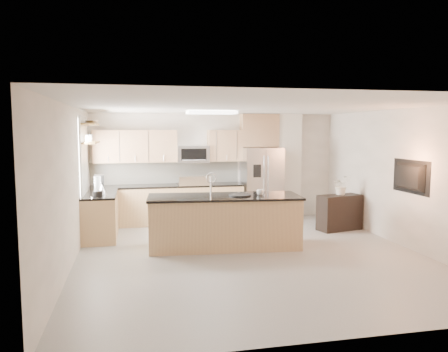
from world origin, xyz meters
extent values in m
plane|color=#A4A09C|center=(0.00, 0.00, 0.00)|extent=(6.50, 6.50, 0.00)
cube|color=silver|center=(0.00, 0.00, 2.60)|extent=(6.00, 6.50, 0.02)
cube|color=white|center=(0.00, 3.25, 1.30)|extent=(6.00, 0.02, 2.60)
cube|color=white|center=(0.00, -3.25, 1.30)|extent=(6.00, 0.02, 2.60)
cube|color=white|center=(-3.00, 0.00, 1.30)|extent=(0.02, 6.50, 2.60)
cube|color=white|center=(3.00, 0.00, 1.30)|extent=(0.02, 6.50, 2.60)
cube|color=tan|center=(-1.23, 2.92, 0.44)|extent=(3.55, 0.65, 0.88)
cube|color=black|center=(-1.23, 2.92, 0.90)|extent=(3.55, 0.66, 0.04)
cube|color=beige|center=(-1.23, 3.24, 1.18)|extent=(3.55, 0.02, 0.52)
cube|color=tan|center=(-2.67, 1.85, 0.44)|extent=(0.65, 1.50, 0.88)
cube|color=black|center=(-2.67, 1.85, 0.90)|extent=(0.66, 1.50, 0.04)
cube|color=black|center=(-0.60, 2.92, 0.45)|extent=(0.76, 0.64, 0.90)
cube|color=black|center=(-0.60, 2.92, 0.92)|extent=(0.76, 0.62, 0.03)
cube|color=silver|center=(-0.60, 2.62, 1.03)|extent=(0.76, 0.04, 0.22)
cube|color=tan|center=(-1.94, 3.08, 1.83)|extent=(1.92, 0.33, 0.75)
cube|color=tan|center=(0.19, 3.08, 1.83)|extent=(0.82, 0.33, 0.75)
cube|color=silver|center=(-0.60, 3.05, 1.63)|extent=(0.76, 0.40, 0.40)
cube|color=black|center=(-0.60, 2.85, 1.63)|extent=(0.60, 0.02, 0.28)
cube|color=silver|center=(1.06, 2.88, 0.89)|extent=(0.92, 0.75, 1.78)
cube|color=gray|center=(1.06, 2.50, 0.89)|extent=(0.02, 0.01, 1.69)
cube|color=black|center=(0.84, 2.48, 1.25)|extent=(0.18, 0.03, 0.30)
cube|color=silver|center=(1.82, 3.10, 1.30)|extent=(0.60, 0.30, 2.60)
cube|color=white|center=(-2.98, 1.85, 1.65)|extent=(0.03, 1.05, 1.55)
cube|color=white|center=(-2.97, 1.85, 1.65)|extent=(0.03, 1.15, 1.65)
cube|color=olive|center=(-2.85, 1.95, 1.95)|extent=(0.30, 1.20, 0.04)
cube|color=olive|center=(-2.85, 1.95, 2.32)|extent=(0.30, 1.20, 0.04)
cube|color=white|center=(-0.40, 1.60, 2.56)|extent=(1.00, 0.50, 0.06)
cube|color=tan|center=(-0.34, 0.61, 0.47)|extent=(2.85, 1.20, 0.94)
cube|color=black|center=(-0.34, 0.61, 0.96)|extent=(2.91, 1.26, 0.04)
cube|color=black|center=(-0.56, 0.61, 0.94)|extent=(0.59, 0.43, 0.01)
cylinder|color=silver|center=(-0.56, 0.84, 1.15)|extent=(0.03, 0.03, 0.34)
torus|color=silver|center=(-0.56, 0.78, 1.30)|extent=(0.21, 0.03, 0.21)
cube|color=black|center=(2.44, 1.48, 0.39)|extent=(1.04, 0.62, 0.78)
imported|color=white|center=(0.34, 0.55, 1.03)|extent=(0.16, 0.16, 0.11)
cylinder|color=black|center=(-0.06, 0.55, 0.99)|extent=(0.48, 0.48, 0.02)
cylinder|color=black|center=(-2.67, 1.32, 0.98)|extent=(0.17, 0.17, 0.12)
cylinder|color=silver|center=(-2.67, 1.32, 1.18)|extent=(0.13, 0.13, 0.28)
cone|color=silver|center=(-2.62, 1.73, 1.02)|extent=(0.19, 0.19, 0.20)
cylinder|color=black|center=(-2.62, 1.73, 1.13)|extent=(0.04, 0.04, 0.04)
cube|color=black|center=(-2.69, 2.02, 1.10)|extent=(0.20, 0.24, 0.36)
cylinder|color=silver|center=(-2.69, 1.96, 1.01)|extent=(0.12, 0.12, 0.13)
imported|color=silver|center=(-2.85, 2.35, 2.38)|extent=(0.50, 0.50, 0.09)
imported|color=silver|center=(2.49, 1.53, 1.10)|extent=(0.64, 0.58, 0.64)
imported|color=black|center=(2.91, -0.20, 1.35)|extent=(0.14, 1.08, 0.62)
camera|label=1|loc=(-2.00, -7.29, 2.20)|focal=35.00mm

